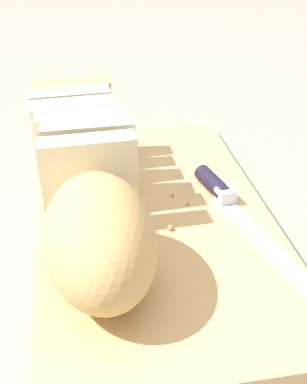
{
  "coord_description": "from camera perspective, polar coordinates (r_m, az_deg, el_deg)",
  "views": [
    {
      "loc": [
        -0.47,
        0.07,
        0.34
      ],
      "look_at": [
        0.0,
        0.0,
        0.05
      ],
      "focal_mm": 46.28,
      "sensor_mm": 36.0,
      "label": 1
    }
  ],
  "objects": [
    {
      "name": "crumb_near_knife",
      "position": [
        0.59,
        4.0,
        -1.34
      ],
      "size": [
        0.0,
        0.0,
        0.0
      ],
      "primitive_type": "sphere",
      "color": "tan",
      "rests_on": "cutting_board"
    },
    {
      "name": "crumb_near_loaf",
      "position": [
        0.54,
        1.97,
        -4.13
      ],
      "size": [
        0.01,
        0.01,
        0.01
      ],
      "primitive_type": "sphere",
      "color": "tan",
      "rests_on": "cutting_board"
    },
    {
      "name": "cutting_board",
      "position": [
        0.58,
        0.0,
        -3.36
      ],
      "size": [
        0.48,
        0.28,
        0.02
      ],
      "primitive_type": "cube",
      "rotation": [
        0.0,
        0.0,
        0.03
      ],
      "color": "tan",
      "rests_on": "ground_plane"
    },
    {
      "name": "crumb_stray_left",
      "position": [
        0.6,
        2.21,
        -0.31
      ],
      "size": [
        0.0,
        0.0,
        0.0
      ],
      "primitive_type": "sphere",
      "color": "tan",
      "rests_on": "cutting_board"
    },
    {
      "name": "ground_plane",
      "position": [
        0.58,
        0.0,
        -4.16
      ],
      "size": [
        3.0,
        3.0,
        0.0
      ],
      "primitive_type": "plane",
      "color": "gray"
    },
    {
      "name": "bread_loaf",
      "position": [
        0.52,
        -7.5,
        0.64
      ],
      "size": [
        0.37,
        0.13,
        0.11
      ],
      "rotation": [
        0.0,
        0.0,
        0.08
      ],
      "color": "tan",
      "rests_on": "cutting_board"
    },
    {
      "name": "bread_knife",
      "position": [
        0.58,
        8.86,
        -1.24
      ],
      "size": [
        0.28,
        0.09,
        0.02
      ],
      "rotation": [
        0.0,
        0.0,
        3.39
      ],
      "color": "silver",
      "rests_on": "cutting_board"
    }
  ]
}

